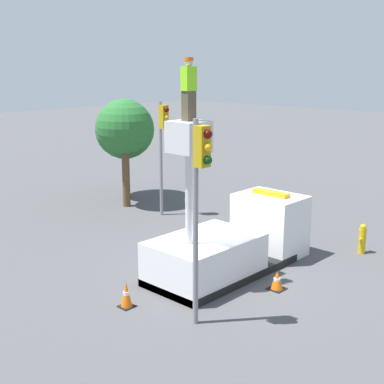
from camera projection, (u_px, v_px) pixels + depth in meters
name	position (u px, v px, depth m)	size (l,w,h in m)	color
ground_plane	(222.00, 273.00, 17.34)	(120.00, 120.00, 0.00)	#4C4C4F
bucket_truck	(232.00, 243.00, 17.45)	(6.03, 2.36, 5.04)	black
worker	(189.00, 89.00, 14.86)	(0.40, 0.26, 1.75)	brown
traffic_light_pole	(200.00, 183.00, 13.02)	(0.34, 0.57, 5.34)	gray
traffic_light_across	(163.00, 136.00, 23.08)	(0.34, 0.57, 5.05)	gray
fire_hydrant	(362.00, 239.00, 19.06)	(0.50, 0.26, 1.07)	gold
traffic_cone_rear	(126.00, 295.00, 14.83)	(0.40, 0.40, 0.75)	black
traffic_cone_curbside	(277.00, 281.00, 16.02)	(0.47, 0.47, 0.58)	black
tree_left_bg	(125.00, 128.00, 24.61)	(2.53, 2.53, 5.07)	brown
tree_right_bg	(125.00, 130.00, 26.43)	(2.93, 2.93, 4.92)	brown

